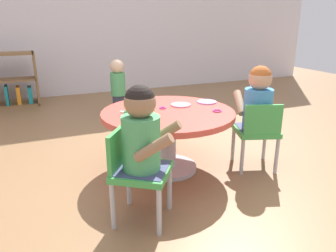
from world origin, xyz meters
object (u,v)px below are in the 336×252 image
object	(u,v)px
craft_table	(168,124)
child_chair_right	(257,131)
seated_child_right	(258,101)
child_chair_left	(136,170)
seated_child_left	(142,132)
bookshelf_low	(0,85)
toddler_standing	(118,87)
rolling_pin	(134,115)
craft_scissors	(143,111)

from	to	relation	value
craft_table	child_chair_right	size ratio (longest dim) A/B	1.83
seated_child_right	child_chair_left	bearing A→B (deg)	-163.67
seated_child_right	seated_child_left	bearing A→B (deg)	-161.99
child_chair_right	craft_table	bearing A→B (deg)	157.80
child_chair_left	bookshelf_low	world-z (taller)	bookshelf_low
bookshelf_low	toddler_standing	size ratio (longest dim) A/B	1.38
seated_child_left	rolling_pin	xyz separation A→B (m)	(0.10, 0.47, -0.04)
seated_child_right	bookshelf_low	world-z (taller)	seated_child_right
seated_child_left	seated_child_right	size ratio (longest dim) A/B	1.00
child_chair_right	bookshelf_low	bearing A→B (deg)	124.02
rolling_pin	craft_scissors	bearing A→B (deg)	51.12
seated_child_left	craft_scissors	xyz separation A→B (m)	(0.21, 0.60, -0.06)
craft_table	rolling_pin	distance (m)	0.32
seated_child_left	seated_child_right	bearing A→B (deg)	18.01
child_chair_left	rolling_pin	xyz separation A→B (m)	(0.14, 0.44, 0.19)
toddler_standing	rolling_pin	size ratio (longest dim) A/B	3.40
seated_child_left	bookshelf_low	world-z (taller)	seated_child_left
child_chair_right	seated_child_right	distance (m)	0.23
child_chair_left	seated_child_left	xyz separation A→B (m)	(0.03, -0.02, 0.23)
child_chair_left	craft_scissors	bearing A→B (deg)	67.24
child_chair_right	seated_child_right	size ratio (longest dim) A/B	1.05
craft_scissors	toddler_standing	bearing A→B (deg)	82.30
child_chair_left	craft_scissors	distance (m)	0.64
child_chair_right	child_chair_left	bearing A→B (deg)	-165.41
seated_child_left	toddler_standing	bearing A→B (deg)	78.87
seated_child_right	craft_table	bearing A→B (deg)	161.21
child_chair_right	bookshelf_low	size ratio (longest dim) A/B	0.58
craft_scissors	rolling_pin	bearing A→B (deg)	-128.88
seated_child_left	bookshelf_low	distance (m)	3.23
craft_table	seated_child_left	size ratio (longest dim) A/B	1.92
craft_table	bookshelf_low	world-z (taller)	bookshelf_low
seated_child_left	child_chair_right	distance (m)	1.07
toddler_standing	craft_scissors	distance (m)	1.49
child_chair_right	rolling_pin	xyz separation A→B (m)	(-0.90, 0.17, 0.19)
toddler_standing	bookshelf_low	bearing A→B (deg)	141.70
seated_child_right	bookshelf_low	size ratio (longest dim) A/B	0.55
seated_child_left	child_chair_left	bearing A→B (deg)	144.36
toddler_standing	seated_child_left	bearing A→B (deg)	-101.13
craft_table	child_chair_right	xyz separation A→B (m)	(0.62, -0.25, -0.06)
craft_table	child_chair_left	world-z (taller)	child_chair_left
child_chair_left	toddler_standing	world-z (taller)	toddler_standing
child_chair_right	bookshelf_low	distance (m)	3.38
child_chair_left	bookshelf_low	size ratio (longest dim) A/B	0.58
seated_child_left	seated_child_right	xyz separation A→B (m)	(1.02, 0.33, 0.00)
seated_child_right	craft_scissors	world-z (taller)	seated_child_right
child_chair_left	seated_child_right	distance (m)	1.12
toddler_standing	rolling_pin	xyz separation A→B (m)	(-0.30, -1.61, 0.13)
rolling_pin	craft_scissors	xyz separation A→B (m)	(0.10, 0.13, -0.02)
bookshelf_low	toddler_standing	xyz separation A→B (m)	(1.29, -1.02, 0.06)
child_chair_left	bookshelf_low	xyz separation A→B (m)	(-0.85, 3.07, -0.01)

